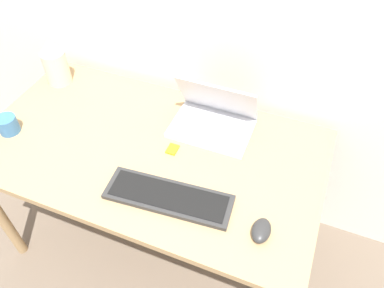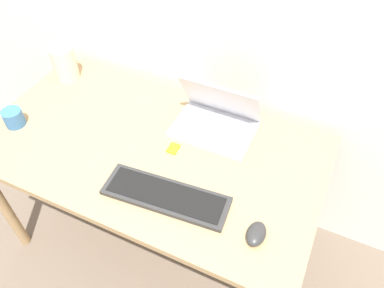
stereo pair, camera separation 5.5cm
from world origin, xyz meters
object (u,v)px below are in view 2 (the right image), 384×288
(keyboard, at_px, (166,196))
(mug, at_px, (14,118))
(mp3_player, at_px, (173,148))
(mouse, at_px, (256,234))
(vase, at_px, (63,57))
(laptop, at_px, (217,118))

(keyboard, bearing_deg, mug, 175.02)
(mp3_player, bearing_deg, mug, -167.15)
(mouse, bearing_deg, vase, 157.98)
(mouse, distance_m, vase, 1.25)
(mp3_player, bearing_deg, keyboard, -69.48)
(laptop, height_order, keyboard, laptop)
(mouse, relative_size, mug, 1.17)
(laptop, distance_m, keyboard, 0.43)
(laptop, relative_size, mouse, 3.44)
(laptop, height_order, mug, laptop)
(mouse, bearing_deg, keyboard, 177.43)
(laptop, bearing_deg, mp3_player, -119.09)
(laptop, relative_size, vase, 1.45)
(vase, bearing_deg, mug, -88.48)
(keyboard, relative_size, vase, 2.04)
(laptop, distance_m, mp3_player, 0.23)
(laptop, xyz_separation_m, vase, (-0.82, 0.02, 0.07))
(keyboard, height_order, mug, mug)
(keyboard, relative_size, mp3_player, 8.64)
(laptop, distance_m, mug, 0.89)
(mug, bearing_deg, laptop, 23.82)
(keyboard, bearing_deg, vase, 150.57)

